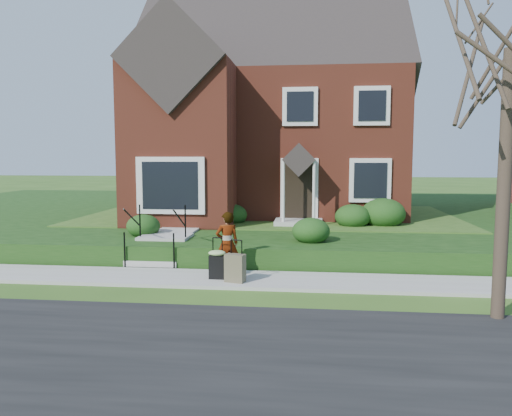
# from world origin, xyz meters

# --- Properties ---
(ground) EXTENTS (120.00, 120.00, 0.00)m
(ground) POSITION_xyz_m (0.00, 0.00, 0.00)
(ground) COLOR #2D5119
(ground) RESTS_ON ground
(street) EXTENTS (60.00, 6.00, 0.01)m
(street) POSITION_xyz_m (0.00, -5.00, 0.01)
(street) COLOR black
(street) RESTS_ON ground
(sidewalk) EXTENTS (60.00, 1.60, 0.08)m
(sidewalk) POSITION_xyz_m (0.00, 0.00, 0.04)
(sidewalk) COLOR #9E9B93
(sidewalk) RESTS_ON ground
(terrace) EXTENTS (44.00, 20.00, 0.60)m
(terrace) POSITION_xyz_m (4.00, 10.90, 0.30)
(terrace) COLOR #14360E
(terrace) RESTS_ON ground
(walkway) EXTENTS (1.20, 6.00, 0.06)m
(walkway) POSITION_xyz_m (-2.50, 5.00, 0.63)
(walkway) COLOR #9E9B93
(walkway) RESTS_ON terrace
(main_house) EXTENTS (10.40, 10.20, 9.40)m
(main_house) POSITION_xyz_m (-0.21, 9.61, 5.26)
(main_house) COLOR brown
(main_house) RESTS_ON terrace
(front_steps) EXTENTS (1.40, 2.02, 1.50)m
(front_steps) POSITION_xyz_m (-2.50, 1.84, 0.47)
(front_steps) COLOR #9E9B93
(front_steps) RESTS_ON ground
(foundation_shrubs) EXTENTS (9.48, 4.68, 1.03)m
(foundation_shrubs) POSITION_xyz_m (0.54, 4.83, 1.04)
(foundation_shrubs) COLOR #11330F
(foundation_shrubs) RESTS_ON terrace
(woman) EXTENTS (0.66, 0.55, 1.53)m
(woman) POSITION_xyz_m (-0.38, 0.28, 0.84)
(woman) COLOR #999999
(woman) RESTS_ON sidewalk
(suitcase_black) EXTENTS (0.41, 0.34, 0.97)m
(suitcase_black) POSITION_xyz_m (-0.55, -0.12, 0.46)
(suitcase_black) COLOR black
(suitcase_black) RESTS_ON sidewalk
(suitcase_olive) EXTENTS (0.49, 0.36, 0.96)m
(suitcase_olive) POSITION_xyz_m (-0.09, -0.38, 0.40)
(suitcase_olive) COLOR brown
(suitcase_olive) RESTS_ON sidewalk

